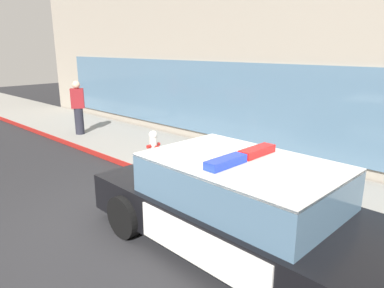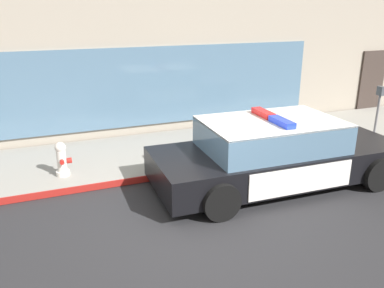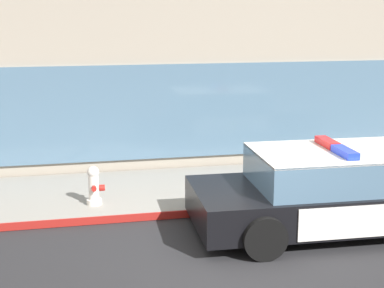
# 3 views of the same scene
# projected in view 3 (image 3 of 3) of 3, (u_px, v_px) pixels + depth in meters

# --- Properties ---
(ground) EXTENTS (48.00, 48.00, 0.00)m
(ground) POSITION_uv_depth(u_px,v_px,m) (240.00, 259.00, 8.61)
(ground) COLOR #262628
(sidewalk) EXTENTS (48.00, 2.80, 0.15)m
(sidewalk) POSITION_uv_depth(u_px,v_px,m) (194.00, 189.00, 11.73)
(sidewalk) COLOR gray
(sidewalk) RESTS_ON ground
(curb_red_paint) EXTENTS (28.80, 0.04, 0.14)m
(curb_red_paint) POSITION_uv_depth(u_px,v_px,m) (211.00, 212.00, 10.38)
(curb_red_paint) COLOR maroon
(curb_red_paint) RESTS_ON ground
(storefront_building) EXTENTS (24.63, 11.84, 7.57)m
(storefront_building) POSITION_uv_depth(u_px,v_px,m) (174.00, 6.00, 18.05)
(storefront_building) COLOR gray
(storefront_building) RESTS_ON ground
(police_cruiser) EXTENTS (5.20, 2.27, 1.49)m
(police_cruiser) POSITION_uv_depth(u_px,v_px,m) (341.00, 191.00, 9.65)
(police_cruiser) COLOR black
(police_cruiser) RESTS_ON ground
(fire_hydrant) EXTENTS (0.34, 0.39, 0.73)m
(fire_hydrant) POSITION_uv_depth(u_px,v_px,m) (94.00, 186.00, 10.50)
(fire_hydrant) COLOR silver
(fire_hydrant) RESTS_ON sidewalk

